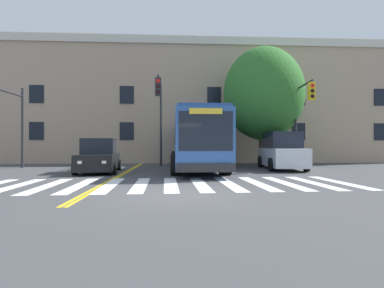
% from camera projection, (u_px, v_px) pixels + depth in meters
% --- Properties ---
extents(ground_plane, '(120.00, 120.00, 0.00)m').
position_uv_depth(ground_plane, '(178.00, 194.00, 8.89)').
color(ground_plane, '#424244').
extents(crosswalk, '(14.93, 4.77, 0.01)m').
position_uv_depth(crosswalk, '(156.00, 184.00, 11.08)').
color(crosswalk, white).
rests_on(crosswalk, ground).
extents(lane_line_yellow_inner, '(0.12, 36.00, 0.01)m').
position_uv_depth(lane_line_yellow_inner, '(142.00, 163.00, 24.94)').
color(lane_line_yellow_inner, gold).
rests_on(lane_line_yellow_inner, ground).
extents(lane_line_yellow_outer, '(0.12, 36.00, 0.01)m').
position_uv_depth(lane_line_yellow_outer, '(144.00, 163.00, 24.95)').
color(lane_line_yellow_outer, gold).
rests_on(lane_line_yellow_outer, ground).
extents(city_bus, '(2.97, 12.09, 3.24)m').
position_uv_depth(city_bus, '(195.00, 140.00, 18.25)').
color(city_bus, '#2D5699').
rests_on(city_bus, ground).
extents(car_black_near_lane, '(2.39, 4.41, 1.81)m').
position_uv_depth(car_black_near_lane, '(99.00, 157.00, 16.02)').
color(car_black_near_lane, black).
rests_on(car_black_near_lane, ground).
extents(car_white_far_lane, '(2.51, 5.18, 2.24)m').
position_uv_depth(car_white_far_lane, '(281.00, 152.00, 18.17)').
color(car_white_far_lane, white).
rests_on(car_white_far_lane, ground).
extents(car_tan_behind_bus, '(2.49, 4.72, 1.86)m').
position_uv_depth(car_tan_behind_bus, '(199.00, 152.00, 29.15)').
color(car_tan_behind_bus, tan).
rests_on(car_tan_behind_bus, ground).
extents(traffic_light_near_corner, '(0.49, 3.03, 5.67)m').
position_uv_depth(traffic_light_near_corner, '(302.00, 109.00, 18.45)').
color(traffic_light_near_corner, '#28282D').
rests_on(traffic_light_near_corner, ground).
extents(traffic_light_far_corner, '(0.34, 3.13, 5.16)m').
position_uv_depth(traffic_light_far_corner, '(11.00, 113.00, 18.04)').
color(traffic_light_far_corner, '#28282D').
rests_on(traffic_light_far_corner, ground).
extents(traffic_light_overhead, '(0.34, 4.57, 5.70)m').
position_uv_depth(traffic_light_overhead, '(160.00, 107.00, 19.07)').
color(traffic_light_overhead, '#28282D').
rests_on(traffic_light_overhead, ground).
extents(street_tree_curbside_large, '(8.00, 8.01, 8.34)m').
position_uv_depth(street_tree_curbside_large, '(264.00, 94.00, 21.01)').
color(street_tree_curbside_large, brown).
rests_on(street_tree_curbside_large, ground).
extents(building_facade, '(34.81, 6.69, 10.28)m').
position_uv_depth(building_facade, '(209.00, 105.00, 27.35)').
color(building_facade, tan).
rests_on(building_facade, ground).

